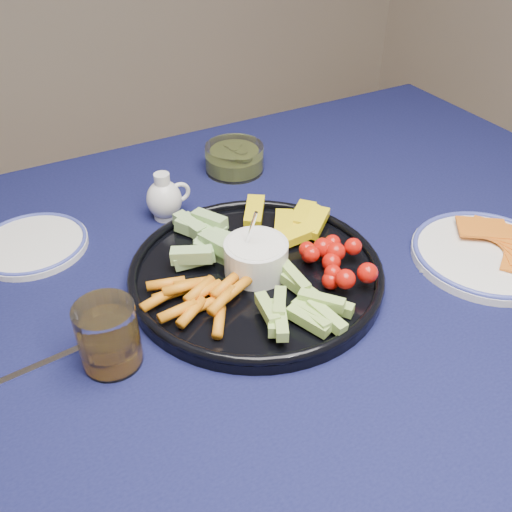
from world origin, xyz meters
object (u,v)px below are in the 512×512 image
side_plate_extra (32,244)px  pickle_bowl (234,160)px  crudite_platter (254,268)px  creamer_pitcher (165,199)px  juice_tumbler (109,339)px  cheese_plate (487,253)px  dining_table (221,329)px

side_plate_extra → pickle_bowl: bearing=10.7°
crudite_platter → creamer_pitcher: crudite_platter is taller
juice_tumbler → side_plate_extra: size_ratio=0.51×
pickle_bowl → cheese_plate: (0.22, -0.46, -0.01)m
crudite_platter → dining_table: bearing=171.8°
dining_table → juice_tumbler: 0.24m
pickle_bowl → juice_tumbler: 0.54m
cheese_plate → creamer_pitcher: bearing=138.2°
creamer_pitcher → crudite_platter: bearing=-77.1°
dining_table → crudite_platter: size_ratio=4.27×
crudite_platter → creamer_pitcher: bearing=102.9°
cheese_plate → crudite_platter: bearing=159.5°
dining_table → juice_tumbler: bearing=-160.0°
cheese_plate → side_plate_extra: (-0.64, 0.38, -0.00)m
pickle_bowl → creamer_pitcher: bearing=-152.8°
juice_tumbler → side_plate_extra: bearing=97.8°
creamer_pitcher → pickle_bowl: (0.19, 0.10, -0.01)m
dining_table → cheese_plate: cheese_plate is taller
pickle_bowl → side_plate_extra: (-0.42, -0.08, -0.02)m
pickle_bowl → cheese_plate: size_ratio=0.50×
crudite_platter → side_plate_extra: size_ratio=2.15×
dining_table → side_plate_extra: side_plate_extra is taller
crudite_platter → cheese_plate: crudite_platter is taller
crudite_platter → creamer_pitcher: (-0.05, 0.23, 0.02)m
dining_table → creamer_pitcher: (0.00, 0.23, 0.13)m
crudite_platter → cheese_plate: (0.36, -0.13, -0.01)m
cheese_plate → juice_tumbler: 0.60m
pickle_bowl → juice_tumbler: juice_tumbler is taller
dining_table → cheese_plate: size_ratio=7.00×
cheese_plate → side_plate_extra: cheese_plate is taller
juice_tumbler → side_plate_extra: juice_tumbler is taller
creamer_pitcher → pickle_bowl: bearing=27.2°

